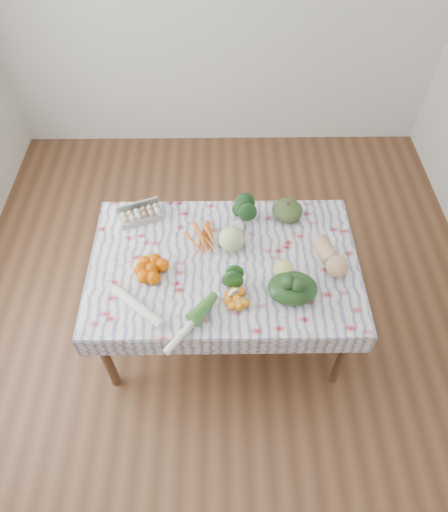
{
  "coord_description": "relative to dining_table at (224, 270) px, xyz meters",
  "views": [
    {
      "loc": [
        -0.02,
        -1.72,
        2.98
      ],
      "look_at": [
        0.0,
        0.0,
        0.82
      ],
      "focal_mm": 32.0,
      "sensor_mm": 36.0,
      "label": 1
    }
  ],
  "objects": [
    {
      "name": "tablecloth",
      "position": [
        0.0,
        0.0,
        0.08
      ],
      "size": [
        1.66,
        1.06,
        0.01
      ],
      "primitive_type": "cube",
      "color": "silver",
      "rests_on": "dining_table"
    },
    {
      "name": "carrot_bunch",
      "position": [
        -0.13,
        0.18,
        0.1
      ],
      "size": [
        0.26,
        0.25,
        0.04
      ],
      "primitive_type": "cube",
      "rotation": [
        0.0,
        0.0,
        0.21
      ],
      "color": "orange",
      "rests_on": "tablecloth"
    },
    {
      "name": "leek",
      "position": [
        -0.19,
        -0.45,
        0.11
      ],
      "size": [
        0.29,
        0.37,
        0.05
      ],
      "primitive_type": "cylinder",
      "rotation": [
        1.57,
        0.0,
        -0.64
      ],
      "color": "white",
      "rests_on": "tablecloth"
    },
    {
      "name": "kabocha_squash",
      "position": [
        0.42,
        0.37,
        0.15
      ],
      "size": [
        0.23,
        0.23,
        0.13
      ],
      "primitive_type": "ellipsoid",
      "rotation": [
        0.0,
        0.0,
        -0.14
      ],
      "color": "#3E5327",
      "rests_on": "tablecloth"
    },
    {
      "name": "kale_bunch",
      "position": [
        0.11,
        0.32,
        0.16
      ],
      "size": [
        0.21,
        0.19,
        0.16
      ],
      "primitive_type": "ellipsoid",
      "rotation": [
        0.0,
        0.0,
        -0.18
      ],
      "color": "#193E1A",
      "rests_on": "tablecloth"
    },
    {
      "name": "broccoli",
      "position": [
        0.03,
        -0.21,
        0.14
      ],
      "size": [
        0.22,
        0.22,
        0.12
      ],
      "primitive_type": "ellipsoid",
      "rotation": [
        0.0,
        0.0,
        0.49
      ],
      "color": "#1D4B18",
      "rests_on": "tablecloth"
    },
    {
      "name": "spinach_bag",
      "position": [
        0.39,
        -0.24,
        0.15
      ],
      "size": [
        0.33,
        0.29,
        0.13
      ],
      "primitive_type": "ellipsoid",
      "rotation": [
        0.0,
        0.0,
        -0.22
      ],
      "color": "black",
      "rests_on": "tablecloth"
    },
    {
      "name": "mandarin_cluster",
      "position": [
        0.07,
        -0.29,
        0.11
      ],
      "size": [
        0.22,
        0.22,
        0.06
      ],
      "primitive_type": "cube",
      "rotation": [
        0.0,
        0.0,
        0.24
      ],
      "color": "orange",
      "rests_on": "tablecloth"
    },
    {
      "name": "daikon",
      "position": [
        -0.49,
        -0.33,
        0.11
      ],
      "size": [
        0.34,
        0.3,
        0.06
      ],
      "primitive_type": "cylinder",
      "rotation": [
        1.57,
        0.0,
        0.87
      ],
      "color": "white",
      "rests_on": "tablecloth"
    },
    {
      "name": "grapefruit",
      "position": [
        0.35,
        -0.12,
        0.15
      ],
      "size": [
        0.14,
        0.14,
        0.12
      ],
      "primitive_type": "sphere",
      "rotation": [
        0.0,
        0.0,
        -0.12
      ],
      "color": "#D5D168",
      "rests_on": "tablecloth"
    },
    {
      "name": "butternut_squash",
      "position": [
        0.65,
        -0.01,
        0.15
      ],
      "size": [
        0.22,
        0.31,
        0.13
      ],
      "primitive_type": "ellipsoid",
      "rotation": [
        0.0,
        0.0,
        0.33
      ],
      "color": "tan",
      "rests_on": "tablecloth"
    },
    {
      "name": "egg_carton",
      "position": [
        -0.54,
        0.36,
        0.12
      ],
      "size": [
        0.3,
        0.21,
        0.08
      ],
      "primitive_type": "cube",
      "rotation": [
        0.0,
        0.0,
        0.36
      ],
      "color": "#A6A6A0",
      "rests_on": "tablecloth"
    },
    {
      "name": "orange_cluster",
      "position": [
        -0.43,
        -0.08,
        0.13
      ],
      "size": [
        0.35,
        0.35,
        0.09
      ],
      "primitive_type": "cube",
      "rotation": [
        0.0,
        0.0,
        -0.43
      ],
      "color": "#D65100",
      "rests_on": "tablecloth"
    },
    {
      "name": "ground",
      "position": [
        0.0,
        0.0,
        -0.68
      ],
      "size": [
        4.5,
        4.5,
        0.0
      ],
      "primitive_type": "plane",
      "color": "#57331E",
      "rests_on": "ground"
    },
    {
      "name": "cabbage",
      "position": [
        0.05,
        0.12,
        0.16
      ],
      "size": [
        0.2,
        0.2,
        0.16
      ],
      "primitive_type": "sphere",
      "rotation": [
        0.0,
        0.0,
        -0.3
      ],
      "color": "#BCD088",
      "rests_on": "tablecloth"
    },
    {
      "name": "dining_table",
      "position": [
        0.0,
        0.0,
        0.0
      ],
      "size": [
        1.6,
        1.0,
        0.75
      ],
      "color": "brown",
      "rests_on": "ground"
    }
  ]
}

